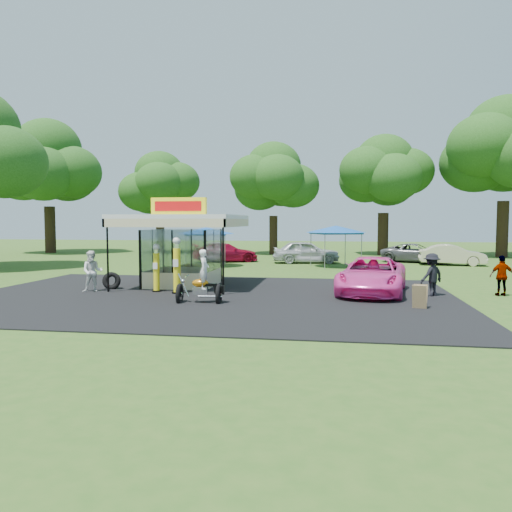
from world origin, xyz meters
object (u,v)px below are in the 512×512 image
object	(u,v)px
motorcycle	(202,282)
tent_west	(206,231)
spectator_west	(92,272)
tent_east	(336,230)
a_frame_sign	(420,297)
pink_sedan	(372,276)
spectator_east_a	(432,275)
bg_car_e	(452,255)
gas_station_kiosk	(182,249)
bg_car_c	(306,252)
bg_car_d	(416,253)
gas_pump_right	(177,267)
spectator_east_b	(502,276)
bg_car_b	(225,253)
gas_pump_left	(156,269)
kiosk_car	(196,272)

from	to	relation	value
motorcycle	tent_west	bearing A→B (deg)	99.55
spectator_west	tent_east	world-z (taller)	tent_east
a_frame_sign	pink_sedan	bearing A→B (deg)	128.55
a_frame_sign	tent_east	xyz separation A→B (m)	(-2.94, 16.04, 2.09)
a_frame_sign	spectator_east_a	xyz separation A→B (m)	(0.95, 3.09, 0.46)
a_frame_sign	bg_car_e	size ratio (longest dim) A/B	0.19
bg_car_e	gas_station_kiosk	bearing A→B (deg)	137.46
a_frame_sign	tent_east	distance (m)	16.44
gas_station_kiosk	bg_car_c	world-z (taller)	gas_station_kiosk
bg_car_d	tent_west	xyz separation A→B (m)	(-14.72, -5.70, 1.73)
spectator_west	bg_car_d	distance (m)	24.86
gas_pump_right	pink_sedan	world-z (taller)	gas_pump_right
spectator_east_b	spectator_east_a	bearing A→B (deg)	7.26
gas_pump_right	a_frame_sign	bearing A→B (deg)	-12.80
gas_pump_right	tent_east	bearing A→B (deg)	64.47
bg_car_b	tent_east	size ratio (longest dim) A/B	1.24
spectator_east_b	tent_west	size ratio (longest dim) A/B	0.44
gas_station_kiosk	motorcycle	bearing A→B (deg)	-64.40
gas_pump_left	spectator_west	distance (m)	2.80
kiosk_car	pink_sedan	world-z (taller)	pink_sedan
gas_pump_left	spectator_east_a	bearing A→B (deg)	2.73
spectator_east_a	bg_car_c	size ratio (longest dim) A/B	0.37
motorcycle	gas_pump_left	bearing A→B (deg)	132.46
spectator_west	bg_car_d	world-z (taller)	spectator_west
spectator_east_a	bg_car_b	xyz separation A→B (m)	(-12.15, 15.77, -0.18)
gas_station_kiosk	gas_pump_right	distance (m)	2.61
gas_pump_left	tent_west	xyz separation A→B (m)	(-1.08, 12.56, 1.41)
spectator_east_b	gas_station_kiosk	bearing A→B (deg)	-9.75
a_frame_sign	tent_west	size ratio (longest dim) A/B	0.22
spectator_west	bg_car_c	xyz separation A→B (m)	(8.28, 16.70, -0.07)
bg_car_c	gas_pump_right	bearing A→B (deg)	154.46
gas_pump_right	pink_sedan	distance (m)	8.29
gas_pump_right	kiosk_car	world-z (taller)	gas_pump_right
gas_pump_left	tent_west	distance (m)	12.68
tent_east	a_frame_sign	bearing A→B (deg)	-79.61
spectator_west	bg_car_b	size ratio (longest dim) A/B	0.37
gas_station_kiosk	bg_car_c	distance (m)	15.06
gas_pump_left	spectator_east_b	xyz separation A→B (m)	(14.48, 1.25, -0.18)
tent_west	tent_east	world-z (taller)	tent_east
spectator_east_b	bg_car_e	bearing A→B (deg)	-101.12
spectator_east_b	bg_car_d	bearing A→B (deg)	-93.38
kiosk_car	bg_car_d	size ratio (longest dim) A/B	0.56
gas_pump_right	motorcycle	size ratio (longest dim) A/B	1.15
spectator_east_a	tent_west	bearing A→B (deg)	-83.80
gas_pump_left	bg_car_e	xyz separation A→B (m)	(15.74, 16.00, -0.28)
a_frame_sign	gas_station_kiosk	bearing A→B (deg)	172.10
spectator_east_a	gas_pump_left	bearing A→B (deg)	-37.55
motorcycle	pink_sedan	xyz separation A→B (m)	(6.47, 3.51, -0.04)
bg_car_c	gas_station_kiosk	bearing A→B (deg)	150.06
gas_pump_right	pink_sedan	bearing A→B (deg)	9.20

